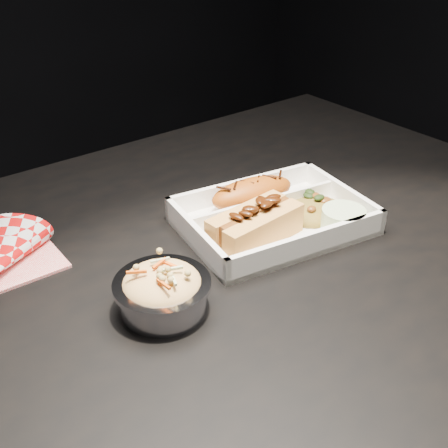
{
  "coord_description": "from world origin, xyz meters",
  "views": [
    {
      "loc": [
        -0.34,
        -0.49,
        1.16
      ],
      "look_at": [
        0.02,
        -0.02,
        0.81
      ],
      "focal_mm": 45.0,
      "sensor_mm": 36.0,
      "label": 1
    }
  ],
  "objects_px": {
    "fried_pastry": "(252,193)",
    "foil_coleslaw_cup": "(162,289)",
    "hotdog": "(255,223)",
    "napkin_fork": "(4,254)",
    "dining_table": "(200,316)",
    "food_tray": "(272,220)"
  },
  "relations": [
    {
      "from": "food_tray",
      "to": "napkin_fork",
      "type": "xyz_separation_m",
      "value": [
        -0.33,
        0.14,
        0.01
      ]
    },
    {
      "from": "food_tray",
      "to": "foil_coleslaw_cup",
      "type": "xyz_separation_m",
      "value": [
        -0.22,
        -0.06,
        0.02
      ]
    },
    {
      "from": "napkin_fork",
      "to": "food_tray",
      "type": "bearing_deg",
      "value": 13.51
    },
    {
      "from": "hotdog",
      "to": "foil_coleslaw_cup",
      "type": "relative_size",
      "value": 1.21
    },
    {
      "from": "dining_table",
      "to": "napkin_fork",
      "type": "xyz_separation_m",
      "value": [
        -0.2,
        0.14,
        0.11
      ]
    },
    {
      "from": "dining_table",
      "to": "foil_coleslaw_cup",
      "type": "xyz_separation_m",
      "value": [
        -0.09,
        -0.05,
        0.12
      ]
    },
    {
      "from": "foil_coleslaw_cup",
      "to": "napkin_fork",
      "type": "height_order",
      "value": "napkin_fork"
    },
    {
      "from": "hotdog",
      "to": "foil_coleslaw_cup",
      "type": "xyz_separation_m",
      "value": [
        -0.17,
        -0.04,
        -0.0
      ]
    },
    {
      "from": "fried_pastry",
      "to": "napkin_fork",
      "type": "bearing_deg",
      "value": 166.18
    },
    {
      "from": "dining_table",
      "to": "hotdog",
      "type": "height_order",
      "value": "hotdog"
    },
    {
      "from": "fried_pastry",
      "to": "foil_coleslaw_cup",
      "type": "distance_m",
      "value": 0.26
    },
    {
      "from": "foil_coleslaw_cup",
      "to": "napkin_fork",
      "type": "distance_m",
      "value": 0.23
    },
    {
      "from": "foil_coleslaw_cup",
      "to": "hotdog",
      "type": "bearing_deg",
      "value": 13.24
    },
    {
      "from": "food_tray",
      "to": "fried_pastry",
      "type": "xyz_separation_m",
      "value": [
        0.01,
        0.05,
        0.02
      ]
    },
    {
      "from": "food_tray",
      "to": "foil_coleslaw_cup",
      "type": "height_order",
      "value": "foil_coleslaw_cup"
    },
    {
      "from": "fried_pastry",
      "to": "dining_table",
      "type": "bearing_deg",
      "value": -156.82
    },
    {
      "from": "hotdog",
      "to": "napkin_fork",
      "type": "xyz_separation_m",
      "value": [
        -0.28,
        0.16,
        -0.02
      ]
    },
    {
      "from": "fried_pastry",
      "to": "napkin_fork",
      "type": "relative_size",
      "value": 0.84
    },
    {
      "from": "dining_table",
      "to": "food_tray",
      "type": "distance_m",
      "value": 0.17
    },
    {
      "from": "food_tray",
      "to": "napkin_fork",
      "type": "bearing_deg",
      "value": 166.7
    },
    {
      "from": "dining_table",
      "to": "foil_coleslaw_cup",
      "type": "height_order",
      "value": "foil_coleslaw_cup"
    },
    {
      "from": "fried_pastry",
      "to": "hotdog",
      "type": "height_order",
      "value": "hotdog"
    }
  ]
}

